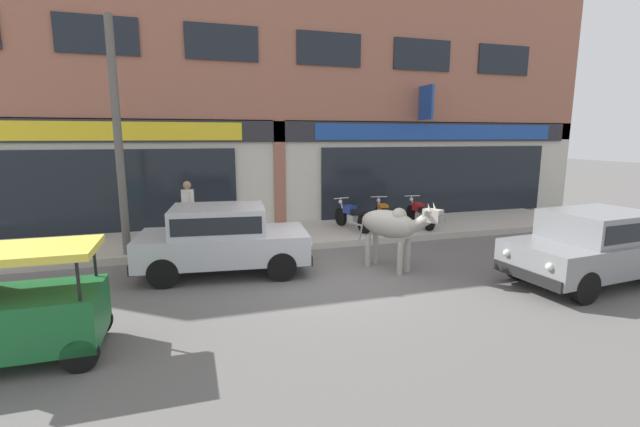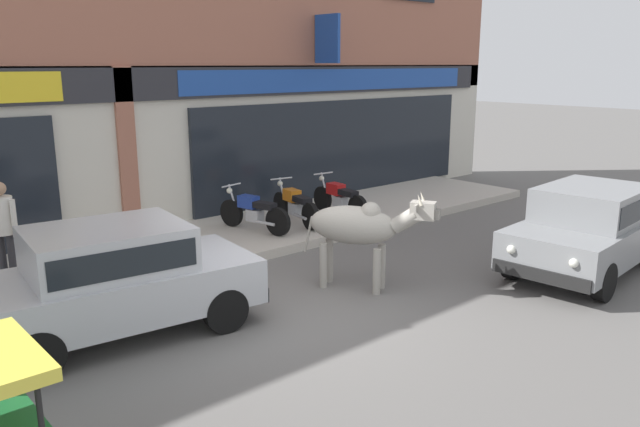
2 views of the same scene
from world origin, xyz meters
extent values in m
plane|color=#605E5B|center=(0.00, 0.00, 0.00)|extent=(90.00, 90.00, 0.00)
cube|color=#B7AFA3|center=(0.00, 3.67, 0.09)|extent=(19.00, 2.94, 0.18)
cube|color=#9E604C|center=(0.00, 5.42, 6.04)|extent=(23.00, 0.55, 6.50)
cube|color=beige|center=(0.00, 5.42, 1.70)|extent=(23.00, 0.55, 3.40)
cube|color=#28282D|center=(0.00, 5.10, 3.05)|extent=(22.08, 0.08, 0.64)
cube|color=black|center=(-5.75, 5.09, 1.35)|extent=(8.74, 0.10, 2.40)
cube|color=yellow|center=(-5.75, 5.07, 3.05)|extent=(9.20, 0.05, 0.52)
cube|color=#9E604C|center=(0.00, 5.12, 1.70)|extent=(0.36, 0.12, 3.40)
cube|color=black|center=(5.75, 5.09, 1.35)|extent=(8.74, 0.10, 2.40)
cube|color=#1E479E|center=(5.75, 5.07, 3.05)|extent=(9.20, 0.05, 0.52)
cube|color=black|center=(-4.89, 5.11, 5.57)|extent=(2.09, 0.06, 1.00)
cube|color=black|center=(-1.63, 5.11, 5.57)|extent=(2.09, 0.06, 1.00)
cube|color=black|center=(1.63, 5.11, 5.57)|extent=(2.09, 0.06, 1.00)
cube|color=black|center=(4.89, 5.11, 5.57)|extent=(2.09, 0.06, 1.00)
cube|color=black|center=(8.15, 5.11, 5.57)|extent=(2.09, 0.06, 1.00)
cube|color=#1E479E|center=(4.86, 4.69, 4.00)|extent=(0.08, 0.80, 1.10)
ellipsoid|color=#9E998E|center=(1.38, 0.19, 1.02)|extent=(1.12, 1.48, 0.60)
sphere|color=#9E998E|center=(1.51, -0.06, 1.25)|extent=(0.32, 0.32, 0.32)
cylinder|color=#9E998E|center=(1.71, -0.13, 0.36)|extent=(0.12, 0.12, 0.72)
cylinder|color=#9E998E|center=(1.46, -0.26, 0.36)|extent=(0.12, 0.12, 0.72)
cylinder|color=#9E998E|center=(1.30, 0.64, 0.36)|extent=(0.12, 0.12, 0.72)
cylinder|color=#9E998E|center=(1.05, 0.50, 0.36)|extent=(0.12, 0.12, 0.72)
cylinder|color=#9E998E|center=(1.77, -0.54, 1.17)|extent=(0.43, 0.52, 0.43)
cube|color=#9E998E|center=(1.89, -0.76, 1.34)|extent=(0.36, 0.42, 0.26)
cube|color=slate|center=(1.98, -0.92, 1.30)|extent=(0.21, 0.20, 0.14)
cone|color=beige|center=(1.96, -0.68, 1.52)|extent=(0.10, 0.13, 0.19)
cone|color=beige|center=(1.78, -0.78, 1.52)|extent=(0.10, 0.13, 0.19)
cube|color=#9E998E|center=(1.99, -0.62, 1.40)|extent=(0.14, 0.10, 0.10)
cube|color=#9E998E|center=(1.71, -0.77, 1.40)|extent=(0.14, 0.10, 0.10)
cylinder|color=#9E998E|center=(1.03, 0.84, 0.80)|extent=(0.11, 0.16, 0.60)
cylinder|color=black|center=(-0.88, 1.51, 0.30)|extent=(0.62, 0.24, 0.60)
cylinder|color=black|center=(-1.04, 0.08, 0.30)|extent=(0.62, 0.24, 0.60)
cylinder|color=black|center=(-3.16, 1.76, 0.30)|extent=(0.62, 0.24, 0.60)
cylinder|color=black|center=(-3.32, 0.33, 0.30)|extent=(0.62, 0.24, 0.60)
cube|color=#B2B5BA|center=(-2.10, 0.92, 0.60)|extent=(3.65, 1.97, 0.60)
cube|color=#B2B5BA|center=(-2.20, 0.93, 1.18)|extent=(2.05, 1.64, 0.56)
cube|color=black|center=(-2.20, 0.93, 1.18)|extent=(1.90, 1.64, 0.35)
cube|color=black|center=(-0.38, 0.73, 0.38)|extent=(0.29, 1.52, 0.20)
cube|color=black|center=(-3.82, 1.11, 0.38)|extent=(0.29, 1.52, 0.20)
sphere|color=silver|center=(-0.30, 1.20, 0.68)|extent=(0.14, 0.14, 0.14)
sphere|color=silver|center=(-0.40, 0.25, 0.68)|extent=(0.14, 0.14, 0.14)
cube|color=red|center=(-3.79, 1.60, 0.70)|extent=(0.05, 0.16, 0.14)
cube|color=red|center=(-3.90, 0.62, 0.70)|extent=(0.05, 0.16, 0.14)
cylinder|color=black|center=(3.79, -2.68, 0.30)|extent=(0.61, 0.23, 0.60)
cylinder|color=black|center=(3.66, -1.25, 0.30)|extent=(0.61, 0.23, 0.60)
cylinder|color=black|center=(5.95, -1.04, 0.30)|extent=(0.61, 0.23, 0.60)
cube|color=gray|center=(4.87, -1.86, 0.60)|extent=(3.63, 1.90, 0.60)
cube|color=gray|center=(4.97, -1.85, 1.18)|extent=(2.02, 1.60, 0.56)
cube|color=black|center=(4.97, -1.85, 1.18)|extent=(1.87, 1.61, 0.35)
cube|color=black|center=(3.15, -2.02, 0.38)|extent=(0.25, 1.52, 0.20)
sphere|color=silver|center=(3.16, -2.50, 0.68)|extent=(0.14, 0.14, 0.14)
sphere|color=silver|center=(3.08, -1.54, 0.68)|extent=(0.14, 0.14, 0.14)
cube|color=red|center=(6.58, -1.21, 0.70)|extent=(0.04, 0.16, 0.14)
cylinder|color=black|center=(-4.16, -2.55, 0.22)|extent=(0.44, 0.12, 0.44)
cylinder|color=black|center=(-4.16, -1.51, 0.22)|extent=(0.44, 0.12, 0.44)
cube|color=#19602D|center=(-4.81, -2.03, 0.57)|extent=(1.71, 1.16, 0.70)
cylinder|color=black|center=(-4.10, -2.52, 1.19)|extent=(0.04, 0.04, 0.55)
cylinder|color=black|center=(-4.10, -1.54, 1.19)|extent=(0.04, 0.04, 0.55)
cube|color=#DBCC42|center=(-4.76, -2.03, 1.47)|extent=(1.62, 1.10, 0.10)
cylinder|color=black|center=(1.69, 4.08, 0.46)|extent=(0.22, 0.57, 0.56)
cylinder|color=black|center=(1.96, 2.86, 0.46)|extent=(0.22, 0.57, 0.56)
cube|color=#B2B5BA|center=(1.83, 3.45, 0.50)|extent=(0.26, 0.36, 0.24)
cube|color=navy|center=(1.79, 3.61, 0.76)|extent=(0.32, 0.44, 0.24)
cube|color=black|center=(1.88, 3.22, 0.74)|extent=(0.33, 0.56, 0.12)
cylinder|color=#B2B5BA|center=(1.70, 4.03, 0.76)|extent=(0.10, 0.27, 0.59)
cylinder|color=#B2B5BA|center=(1.69, 4.06, 1.04)|extent=(0.51, 0.14, 0.03)
sphere|color=silver|center=(1.68, 4.12, 0.92)|extent=(0.12, 0.12, 0.12)
cylinder|color=#B2B5BA|center=(1.80, 3.08, 0.42)|extent=(0.16, 0.48, 0.06)
cylinder|color=black|center=(2.93, 4.01, 0.46)|extent=(0.19, 0.57, 0.56)
cylinder|color=black|center=(2.72, 2.78, 0.46)|extent=(0.19, 0.57, 0.56)
cube|color=#B2B5BA|center=(2.82, 3.38, 0.50)|extent=(0.25, 0.35, 0.24)
cube|color=orange|center=(2.84, 3.54, 0.76)|extent=(0.30, 0.43, 0.24)
cube|color=black|center=(2.78, 3.14, 0.74)|extent=(0.30, 0.55, 0.12)
cylinder|color=#B2B5BA|center=(2.92, 3.96, 0.76)|extent=(0.08, 0.27, 0.59)
cylinder|color=#B2B5BA|center=(2.92, 3.99, 1.04)|extent=(0.52, 0.12, 0.03)
sphere|color=silver|center=(2.93, 4.05, 0.92)|extent=(0.12, 0.12, 0.12)
cylinder|color=#B2B5BA|center=(2.65, 3.04, 0.42)|extent=(0.14, 0.48, 0.06)
cylinder|color=black|center=(4.03, 3.90, 0.46)|extent=(0.14, 0.57, 0.56)
cylinder|color=black|center=(3.93, 2.66, 0.46)|extent=(0.14, 0.57, 0.56)
cube|color=#B2B5BA|center=(3.98, 3.26, 0.50)|extent=(0.22, 0.33, 0.24)
cube|color=red|center=(3.99, 3.42, 0.76)|extent=(0.27, 0.42, 0.24)
cube|color=black|center=(3.96, 3.02, 0.74)|extent=(0.26, 0.54, 0.12)
cylinder|color=#B2B5BA|center=(4.02, 3.84, 0.76)|extent=(0.06, 0.27, 0.59)
cylinder|color=#B2B5BA|center=(4.03, 3.88, 1.04)|extent=(0.52, 0.07, 0.03)
sphere|color=silver|center=(4.03, 3.94, 0.92)|extent=(0.12, 0.12, 0.12)
cylinder|color=#B2B5BA|center=(3.84, 2.91, 0.42)|extent=(0.10, 0.48, 0.06)
cylinder|color=#2D2D33|center=(-2.76, 3.19, 0.59)|extent=(0.11, 0.11, 0.82)
cylinder|color=#2D2D33|center=(-2.85, 3.34, 0.59)|extent=(0.11, 0.11, 0.82)
cylinder|color=silver|center=(-2.80, 3.26, 1.28)|extent=(0.32, 0.32, 0.56)
cylinder|color=silver|center=(-2.69, 3.08, 1.25)|extent=(0.08, 0.08, 0.56)
cylinder|color=silver|center=(-2.91, 3.44, 1.25)|extent=(0.08, 0.08, 0.56)
sphere|color=tan|center=(-2.80, 3.26, 1.68)|extent=(0.20, 0.20, 0.20)
cylinder|color=#595651|center=(-4.22, 2.50, 2.84)|extent=(0.18, 0.18, 5.32)
camera|label=1|loc=(-2.74, -8.14, 2.91)|focal=24.00mm
camera|label=2|loc=(-5.12, -6.49, 3.45)|focal=35.00mm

